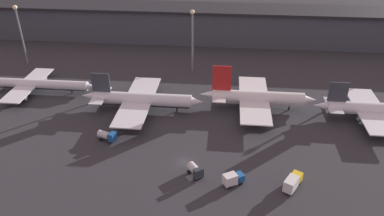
% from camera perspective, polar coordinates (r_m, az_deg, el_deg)
% --- Properties ---
extents(ground, '(600.00, 600.00, 0.00)m').
position_cam_1_polar(ground, '(100.54, -1.11, -8.29)').
color(ground, '#2D2D33').
extents(terminal_building, '(250.11, 20.10, 16.12)m').
position_cam_1_polar(terminal_building, '(182.14, 2.38, 12.68)').
color(terminal_building, '#3D424C').
rests_on(terminal_building, ground).
extents(airplane_0, '(46.50, 27.59, 12.57)m').
position_cam_1_polar(airplane_0, '(145.50, -23.24, 3.37)').
color(airplane_0, silver).
rests_on(airplane_0, ground).
extents(airplane_1, '(40.39, 33.77, 12.64)m').
position_cam_1_polar(airplane_1, '(122.80, -7.72, 1.25)').
color(airplane_1, silver).
rests_on(airplane_1, ground).
extents(airplane_2, '(37.87, 32.67, 14.79)m').
position_cam_1_polar(airplane_2, '(124.36, 9.90, 1.51)').
color(airplane_2, silver).
rests_on(airplane_2, ground).
extents(airplane_3, '(37.53, 28.94, 12.54)m').
position_cam_1_polar(airplane_3, '(129.38, 25.99, -0.22)').
color(airplane_3, silver).
rests_on(airplane_3, ground).
extents(service_vehicle_0, '(5.61, 4.62, 3.36)m').
position_cam_1_polar(service_vehicle_0, '(93.12, 6.22, -10.68)').
color(service_vehicle_0, '#195199').
rests_on(service_vehicle_0, ground).
extents(service_vehicle_1, '(5.51, 7.12, 3.62)m').
position_cam_1_polar(service_vehicle_1, '(94.63, 15.08, -10.85)').
color(service_vehicle_1, gold).
rests_on(service_vehicle_1, ground).
extents(service_vehicle_2, '(5.92, 3.94, 3.16)m').
position_cam_1_polar(service_vehicle_2, '(110.35, -12.81, -4.13)').
color(service_vehicle_2, '#195199').
rests_on(service_vehicle_2, ground).
extents(service_vehicle_3, '(4.62, 5.14, 3.25)m').
position_cam_1_polar(service_vehicle_3, '(95.26, 0.48, -9.45)').
color(service_vehicle_3, '#282D38').
rests_on(service_vehicle_3, ground).
extents(lamp_post_0, '(1.80, 1.80, 24.50)m').
position_cam_1_polar(lamp_post_0, '(167.30, -24.79, 11.09)').
color(lamp_post_0, slate).
rests_on(lamp_post_0, ground).
extents(lamp_post_1, '(1.80, 1.80, 24.56)m').
position_cam_1_polar(lamp_post_1, '(146.07, 0.06, 11.39)').
color(lamp_post_1, slate).
rests_on(lamp_post_1, ground).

